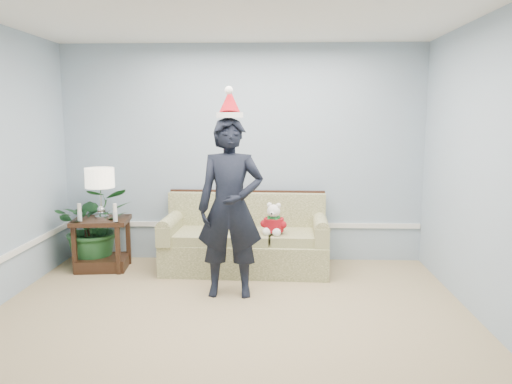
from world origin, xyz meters
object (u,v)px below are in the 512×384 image
at_px(sofa, 246,242).
at_px(houseplant, 95,226).
at_px(teddy_bear, 274,223).
at_px(man, 230,208).
at_px(side_table, 102,249).
at_px(table_lamp, 100,180).

relative_size(sofa, houseplant, 1.99).
distance_m(houseplant, teddy_bear, 2.20).
bearing_deg(man, side_table, 152.33).
bearing_deg(sofa, table_lamp, -175.91).
height_order(houseplant, man, man).
distance_m(sofa, man, 1.08).
relative_size(side_table, table_lamp, 1.15).
xyz_separation_m(table_lamp, houseplant, (-0.13, 0.11, -0.58)).
distance_m(houseplant, man, 2.03).
height_order(side_table, houseplant, houseplant).
relative_size(table_lamp, teddy_bear, 1.62).
distance_m(table_lamp, man, 1.83).
height_order(table_lamp, man, man).
bearing_deg(teddy_bear, houseplant, -172.34).
bearing_deg(man, teddy_bear, 56.64).
height_order(sofa, teddy_bear, sofa).
xyz_separation_m(sofa, houseplant, (-1.85, 0.05, 0.17)).
distance_m(table_lamp, teddy_bear, 2.11).
distance_m(side_table, table_lamp, 0.84).
bearing_deg(sofa, teddy_bear, -30.39).
bearing_deg(side_table, table_lamp, 87.62).
relative_size(side_table, houseplant, 0.70).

